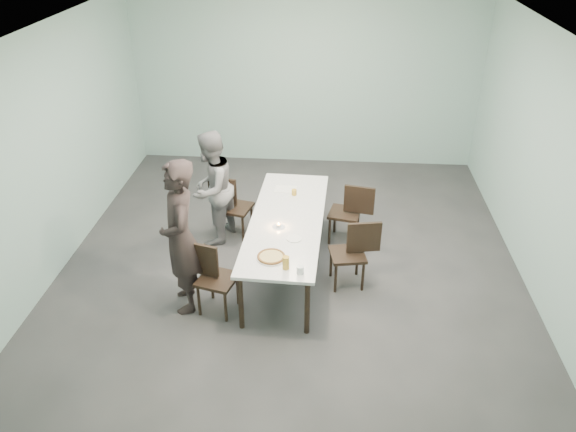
# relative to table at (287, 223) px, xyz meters

# --- Properties ---
(ground) EXTENTS (7.00, 7.00, 0.00)m
(ground) POSITION_rel_table_xyz_m (0.04, 0.02, -0.69)
(ground) COLOR #333335
(ground) RESTS_ON ground
(room_shell) EXTENTS (6.02, 7.02, 3.01)m
(room_shell) POSITION_rel_table_xyz_m (0.04, 0.02, 1.33)
(room_shell) COLOR #93B9B3
(room_shell) RESTS_ON ground
(table) EXTENTS (1.00, 2.63, 0.75)m
(table) POSITION_rel_table_xyz_m (0.00, 0.00, 0.00)
(table) COLOR white
(table) RESTS_ON ground
(chair_near_left) EXTENTS (0.65, 0.52, 0.87)m
(chair_near_left) POSITION_rel_table_xyz_m (-0.81, -0.88, -0.19)
(chair_near_left) COLOR black
(chair_near_left) RESTS_ON ground
(chair_far_left) EXTENTS (0.65, 0.51, 0.87)m
(chair_far_left) POSITION_rel_table_xyz_m (-0.87, 0.83, -0.19)
(chair_far_left) COLOR black
(chair_far_left) RESTS_ON ground
(chair_near_right) EXTENTS (0.64, 0.49, 0.87)m
(chair_near_right) POSITION_rel_table_xyz_m (0.85, -0.25, -0.19)
(chair_near_right) COLOR black
(chair_near_right) RESTS_ON ground
(chair_far_right) EXTENTS (0.64, 0.50, 0.87)m
(chair_far_right) POSITION_rel_table_xyz_m (0.83, 0.76, -0.19)
(chair_far_right) COLOR black
(chair_far_right) RESTS_ON ground
(diner_near) EXTENTS (0.64, 0.79, 1.87)m
(diner_near) POSITION_rel_table_xyz_m (-1.13, -0.83, 0.24)
(diner_near) COLOR black
(diner_near) RESTS_ON ground
(diner_far) EXTENTS (0.83, 0.94, 1.62)m
(diner_far) POSITION_rel_table_xyz_m (-1.09, 0.65, 0.12)
(diner_far) COLOR gray
(diner_far) RESTS_ON ground
(pizza) EXTENTS (0.34, 0.34, 0.04)m
(pizza) POSITION_rel_table_xyz_m (-0.10, -0.89, 0.08)
(pizza) COLOR white
(pizza) RESTS_ON table
(side_plate) EXTENTS (0.18, 0.18, 0.01)m
(side_plate) POSITION_rel_table_xyz_m (0.12, -0.47, 0.06)
(side_plate) COLOR white
(side_plate) RESTS_ON table
(beer_glass) EXTENTS (0.08, 0.08, 0.15)m
(beer_glass) POSITION_rel_table_xyz_m (0.08, -1.08, 0.13)
(beer_glass) COLOR gold
(beer_glass) RESTS_ON table
(water_tumbler) EXTENTS (0.08, 0.08, 0.09)m
(water_tumbler) POSITION_rel_table_xyz_m (0.24, -1.15, 0.10)
(water_tumbler) COLOR silver
(water_tumbler) RESTS_ON table
(tealight) EXTENTS (0.06, 0.06, 0.05)m
(tealight) POSITION_rel_table_xyz_m (-0.09, -0.21, 0.08)
(tealight) COLOR silver
(tealight) RESTS_ON table
(amber_tumbler) EXTENTS (0.07, 0.07, 0.08)m
(amber_tumbler) POSITION_rel_table_xyz_m (0.05, 0.66, 0.10)
(amber_tumbler) COLOR gold
(amber_tumbler) RESTS_ON table
(menu) EXTENTS (0.31, 0.23, 0.01)m
(menu) POSITION_rel_table_xyz_m (-0.08, 0.82, 0.06)
(menu) COLOR silver
(menu) RESTS_ON table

